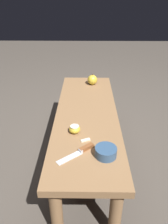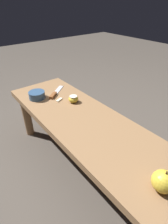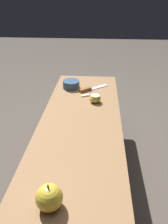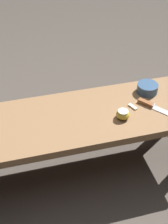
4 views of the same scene
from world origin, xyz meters
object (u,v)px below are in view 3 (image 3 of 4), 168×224
object	(u,v)px
apple_cut	(95,99)
bowl	(71,84)
wooden_bench	(80,132)
apple_whole	(49,197)
knife	(89,89)

from	to	relation	value
apple_cut	bowl	bearing A→B (deg)	-140.15
wooden_bench	apple_cut	xyz separation A→B (m)	(-0.22, 0.07, 0.08)
apple_cut	bowl	size ratio (longest dim) A/B	0.59
bowl	apple_whole	bearing A→B (deg)	3.10
apple_whole	apple_cut	distance (m)	0.72
knife	apple_whole	xyz separation A→B (m)	(0.88, -0.07, 0.03)
knife	apple_whole	world-z (taller)	apple_whole
apple_whole	apple_cut	size ratio (longest dim) A/B	1.44
wooden_bench	apple_cut	size ratio (longest dim) A/B	19.75
wooden_bench	knife	world-z (taller)	knife
wooden_bench	apple_whole	xyz separation A→B (m)	(0.49, -0.05, 0.10)
knife	apple_cut	distance (m)	0.18
knife	bowl	bearing A→B (deg)	129.23
wooden_bench	knife	xyz separation A→B (m)	(-0.39, 0.02, 0.07)
apple_whole	apple_cut	world-z (taller)	apple_whole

